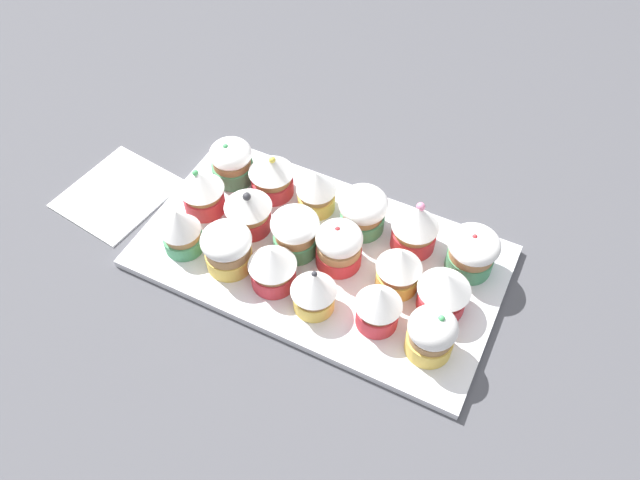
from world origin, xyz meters
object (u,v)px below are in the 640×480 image
cupcake_3 (316,190)px  cupcake_11 (202,191)px  baking_tray (320,256)px  cupcake_16 (227,248)px  cupcake_4 (272,174)px  cupcake_17 (181,229)px  cupcake_9 (295,232)px  cupcake_10 (248,209)px  cupcake_0 (472,251)px  napkin (117,193)px  cupcake_6 (444,290)px  cupcake_7 (398,270)px  cupcake_14 (314,290)px  cupcake_2 (363,210)px  cupcake_15 (272,266)px  cupcake_5 (232,161)px  cupcake_8 (339,245)px  cupcake_13 (379,305)px  cupcake_12 (431,334)px  cupcake_1 (415,227)px

cupcake_3 → cupcake_11: bearing=27.2°
baking_tray → cupcake_16: 12.71cm
cupcake_4 → cupcake_17: bearing=68.0°
cupcake_9 → cupcake_10: bearing=-3.5°
cupcake_0 → napkin: bearing=10.6°
cupcake_6 → napkin: (49.30, 2.16, -4.42)cm
baking_tray → cupcake_10: bearing=1.0°
cupcake_7 → cupcake_14: 10.86cm
cupcake_3 → cupcake_0: bearing=178.8°
cupcake_2 → cupcake_15: 14.98cm
cupcake_5 → cupcake_8: 21.67cm
cupcake_13 → cupcake_12: bearing=174.2°
cupcake_0 → baking_tray: bearing=20.1°
cupcake_6 → cupcake_16: same height
cupcake_4 → cupcake_9: (-7.90, 7.75, -0.06)cm
cupcake_7 → cupcake_12: bearing=136.4°
cupcake_1 → cupcake_14: cupcake_1 is taller
cupcake_5 → cupcake_4: bearing=-179.2°
baking_tray → cupcake_11: (18.18, -0.02, 4.28)cm
baking_tray → cupcake_17: size_ratio=6.68×
cupcake_10 → cupcake_11: cupcake_10 is taller
cupcake_4 → cupcake_1: bearing=179.7°
cupcake_4 → cupcake_8: 15.63cm
cupcake_4 → cupcake_14: 20.46cm
cupcake_5 → cupcake_17: cupcake_17 is taller
cupcake_14 → cupcake_6: bearing=-153.5°
cupcake_11 → napkin: cupcake_11 is taller
cupcake_5 → cupcake_1: bearing=179.9°
cupcake_6 → cupcake_13: (6.25, 5.71, 0.29)cm
cupcake_5 → cupcake_7: bearing=165.5°
cupcake_3 → cupcake_9: 7.91cm
cupcake_12 → cupcake_6: bearing=-83.4°
cupcake_7 → cupcake_10: bearing=-0.6°
cupcake_5 → cupcake_8: bearing=161.2°
cupcake_14 → cupcake_12: bearing=-177.4°
cupcake_0 → cupcake_13: cupcake_13 is taller
cupcake_5 → cupcake_10: size_ratio=0.90×
cupcake_17 → napkin: 16.42cm
cupcake_4 → napkin: (20.90, 9.83, -4.53)cm
cupcake_5 → cupcake_7: (-28.83, 7.44, 0.36)cm
cupcake_2 → cupcake_13: bearing=121.0°
cupcake_0 → cupcake_7: cupcake_7 is taller
cupcake_7 → cupcake_10: 21.86cm
cupcake_1 → cupcake_5: cupcake_1 is taller
cupcake_1 → cupcake_14: size_ratio=1.16×
cupcake_11 → cupcake_3: bearing=-152.8°
baking_tray → cupcake_15: bearing=63.5°
cupcake_1 → cupcake_8: 10.43cm
cupcake_14 → cupcake_17: 19.90cm
cupcake_1 → cupcake_10: (21.30, 7.17, 0.01)cm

